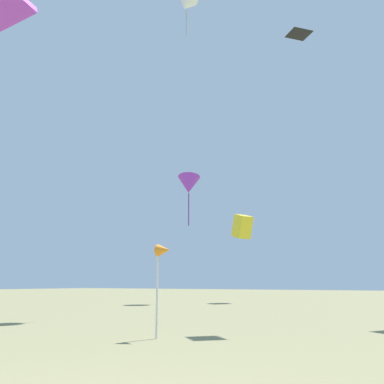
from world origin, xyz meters
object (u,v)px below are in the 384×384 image
(distant_kite_white_overhead_distant, at_px, (186,4))
(marker_flag, at_px, (163,256))
(distant_kite_yellow_mid_left, at_px, (242,227))
(distant_kite_purple_high_right, at_px, (189,185))
(distant_kite_black_high_left, at_px, (299,33))

(distant_kite_white_overhead_distant, bearing_deg, marker_flag, -61.87)
(distant_kite_yellow_mid_left, bearing_deg, marker_flag, -72.36)
(marker_flag, bearing_deg, distant_kite_purple_high_right, 119.23)
(distant_kite_white_overhead_distant, height_order, distant_kite_purple_high_right, distant_kite_white_overhead_distant)
(distant_kite_white_overhead_distant, bearing_deg, distant_kite_purple_high_right, 120.36)
(distant_kite_yellow_mid_left, xyz_separation_m, marker_flag, (4.51, -14.18, -2.57))
(distant_kite_black_high_left, xyz_separation_m, distant_kite_purple_high_right, (-8.53, 7.61, -2.06))
(distant_kite_white_overhead_distant, height_order, distant_kite_black_high_left, distant_kite_white_overhead_distant)
(distant_kite_white_overhead_distant, relative_size, distant_kite_black_high_left, 3.14)
(distant_kite_white_overhead_distant, bearing_deg, distant_kite_yellow_mid_left, 98.57)
(distant_kite_black_high_left, bearing_deg, marker_flag, -111.69)
(distant_kite_white_overhead_distant, distance_m, distant_kite_black_high_left, 6.81)
(distant_kite_yellow_mid_left, relative_size, marker_flag, 0.81)
(distant_kite_yellow_mid_left, distance_m, marker_flag, 15.10)
(distant_kite_yellow_mid_left, distance_m, distant_kite_black_high_left, 12.35)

